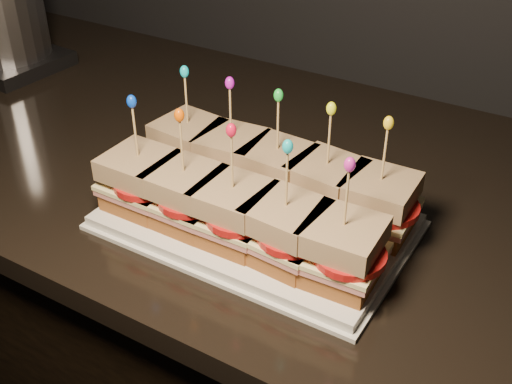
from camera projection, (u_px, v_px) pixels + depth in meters
The scene contains 75 objects.
cabinet at pixel (224, 358), 1.27m from camera, with size 2.38×0.68×0.89m, color black.
granite_slab at pixel (216, 157), 1.02m from camera, with size 2.42×0.72×0.03m, color black.
platter at pixel (256, 222), 0.83m from camera, with size 0.38×0.23×0.02m, color silver.
platter_rim at pixel (256, 225), 0.83m from camera, with size 0.39×0.24×0.01m, color silver.
sandwich_0_bread_bot at pixel (190, 161), 0.92m from camera, with size 0.08×0.08×0.02m, color brown.
sandwich_0_ham at pixel (190, 152), 0.91m from camera, with size 0.09×0.09×0.01m, color #BA5F5E.
sandwich_0_cheese at pixel (189, 148), 0.91m from camera, with size 0.09×0.09×0.01m, color #F1E59B.
sandwich_0_tomato at pixel (194, 147), 0.89m from camera, with size 0.08×0.08×0.01m, color red.
sandwich_0_bread_top at pixel (188, 131), 0.89m from camera, with size 0.08×0.08×0.03m, color #522D12.
sandwich_0_pick at pixel (186, 103), 0.87m from camera, with size 0.00×0.00×0.09m, color tan.
sandwich_0_frill at pixel (184, 71), 0.84m from camera, with size 0.01×0.01×0.02m, color #0AB6C9.
sandwich_1_bread_bot at pixel (232, 175), 0.89m from camera, with size 0.08×0.08×0.02m, color brown.
sandwich_1_ham at pixel (232, 165), 0.88m from camera, with size 0.09×0.09×0.01m, color #BA5F5E.
sandwich_1_cheese at pixel (232, 161), 0.88m from camera, with size 0.09×0.09×0.01m, color #F1E59B.
sandwich_1_tomato at pixel (236, 161), 0.86m from camera, with size 0.08×0.08×0.01m, color red.
sandwich_1_bread_top at pixel (231, 144), 0.86m from camera, with size 0.08×0.08×0.03m, color #522D12.
sandwich_1_pick at pixel (230, 115), 0.84m from camera, with size 0.00×0.00×0.09m, color tan.
sandwich_1_frill at pixel (230, 83), 0.81m from camera, with size 0.01×0.01×0.02m, color #BB10C2.
sandwich_2_bread_bot at pixel (276, 189), 0.86m from camera, with size 0.08×0.08×0.02m, color brown.
sandwich_2_ham at pixel (277, 180), 0.85m from camera, with size 0.09×0.09×0.01m, color #BA5F5E.
sandwich_2_cheese at pixel (277, 175), 0.85m from camera, with size 0.09×0.09×0.01m, color #F1E59B.
sandwich_2_tomato at pixel (283, 175), 0.83m from camera, with size 0.08×0.08×0.01m, color red.
sandwich_2_bread_top at pixel (277, 158), 0.83m from camera, with size 0.08×0.08×0.03m, color #522D12.
sandwich_2_pick at pixel (278, 128), 0.81m from camera, with size 0.00×0.00×0.09m, color tan.
sandwich_2_frill at pixel (278, 95), 0.78m from camera, with size 0.01×0.01×0.02m, color green.
sandwich_3_bread_bot at pixel (324, 205), 0.83m from camera, with size 0.08×0.08×0.02m, color brown.
sandwich_3_ham at pixel (325, 195), 0.82m from camera, with size 0.09×0.09×0.01m, color #BA5F5E.
sandwich_3_cheese at pixel (325, 190), 0.81m from camera, with size 0.09×0.09×0.01m, color #F1E59B.
sandwich_3_tomato at pixel (332, 190), 0.80m from camera, with size 0.08×0.08×0.01m, color red.
sandwich_3_bread_top at pixel (327, 173), 0.80m from camera, with size 0.08×0.08×0.03m, color #522D12.
sandwich_3_pick at pixel (329, 142), 0.78m from camera, with size 0.00×0.00×0.09m, color tan.
sandwich_3_frill at pixel (331, 108), 0.75m from camera, with size 0.01×0.01×0.02m, color #E2F117.
sandwich_4_bread_bot at pixel (376, 222), 0.80m from camera, with size 0.08×0.08×0.02m, color brown.
sandwich_4_ham at pixel (377, 212), 0.79m from camera, with size 0.09×0.09×0.01m, color #BA5F5E.
sandwich_4_cheese at pixel (378, 207), 0.78m from camera, with size 0.09×0.09×0.01m, color #F1E59B.
sandwich_4_tomato at pixel (386, 207), 0.77m from camera, with size 0.08×0.08×0.01m, color red.
sandwich_4_bread_top at pixel (380, 189), 0.77m from camera, with size 0.08×0.08×0.03m, color #522D12.
sandwich_4_pick at pixel (384, 157), 0.75m from camera, with size 0.00×0.00×0.09m, color tan.
sandwich_4_frill at pixel (389, 123), 0.72m from camera, with size 0.01×0.01×0.02m, color yellow.
sandwich_5_bread_bot at pixel (143, 197), 0.84m from camera, with size 0.08×0.08×0.02m, color brown.
sandwich_5_ham at pixel (142, 187), 0.83m from camera, with size 0.09×0.09×0.01m, color #BA5F5E.
sandwich_5_cheese at pixel (141, 182), 0.83m from camera, with size 0.09×0.09×0.01m, color #F1E59B.
sandwich_5_tomato at pixel (145, 182), 0.82m from camera, with size 0.08×0.08×0.01m, color red.
sandwich_5_bread_top at pixel (139, 165), 0.82m from camera, with size 0.08×0.08×0.03m, color #522D12.
sandwich_5_pick at pixel (135, 135), 0.79m from camera, with size 0.00×0.00×0.09m, color tan.
sandwich_5_frill at pixel (132, 101), 0.77m from camera, with size 0.01×0.01×0.02m, color #093BCC.
sandwich_6_bread_bot at pixel (186, 213), 0.81m from camera, with size 0.08×0.08×0.02m, color brown.
sandwich_6_ham at pixel (186, 203), 0.80m from camera, with size 0.09×0.09×0.01m, color #BA5F5E.
sandwich_6_cheese at pixel (185, 198), 0.80m from camera, with size 0.09×0.09×0.01m, color #F1E59B.
sandwich_6_tomato at pixel (190, 198), 0.79m from camera, with size 0.08×0.08×0.01m, color red.
sandwich_6_bread_top at pixel (184, 181), 0.79m from camera, with size 0.08×0.08×0.03m, color #522D12.
sandwich_6_pick at pixel (182, 149), 0.76m from camera, with size 0.00×0.00×0.09m, color tan.
sandwich_6_frill at pixel (179, 115), 0.74m from camera, with size 0.01×0.01×0.02m, color #EB5601.
sandwich_7_bread_bot at pixel (234, 230), 0.78m from camera, with size 0.08×0.08×0.02m, color brown.
sandwich_7_ham at pixel (233, 220), 0.77m from camera, with size 0.09×0.09×0.01m, color #BA5F5E.
sandwich_7_cheese at pixel (233, 215), 0.77m from camera, with size 0.09×0.09×0.01m, color #F1E59B.
sandwich_7_tomato at pixel (239, 216), 0.76m from camera, with size 0.08×0.08×0.01m, color red.
sandwich_7_bread_top at pixel (233, 197), 0.76m from camera, with size 0.08×0.08×0.03m, color #522D12.
sandwich_7_pick at pixel (232, 165), 0.73m from camera, with size 0.00×0.00×0.09m, color tan.
sandwich_7_frill at pixel (231, 130), 0.71m from camera, with size 0.01×0.01×0.02m, color red.
sandwich_8_bread_bot at pixel (285, 249), 0.75m from camera, with size 0.08×0.08×0.02m, color brown.
sandwich_8_ham at pixel (285, 239), 0.74m from camera, with size 0.09×0.09×0.01m, color #BA5F5E.
sandwich_8_cheese at pixel (285, 234), 0.74m from camera, with size 0.09×0.09×0.01m, color #F1E59B.
sandwich_8_tomato at pixel (292, 235), 0.73m from camera, with size 0.08×0.08×0.01m, color red.
sandwich_8_bread_top at pixel (286, 215), 0.72m from camera, with size 0.08×0.08×0.03m, color #522D12.
sandwich_8_pick at pixel (287, 183), 0.70m from camera, with size 0.00×0.00×0.09m, color tan.
sandwich_8_frill at pixel (288, 147), 0.68m from camera, with size 0.01×0.01×0.02m, color #14ADB7.
sandwich_9_bread_bot at pixel (340, 269), 0.72m from camera, with size 0.08×0.08×0.02m, color brown.
sandwich_9_ham at pixel (341, 259), 0.71m from camera, with size 0.09×0.09×0.01m, color #BA5F5E.
sandwich_9_cheese at pixel (341, 254), 0.71m from camera, with size 0.09×0.09×0.01m, color #F1E59B.
sandwich_9_tomato at pixel (350, 255), 0.69m from camera, with size 0.08×0.08×0.01m, color red.
sandwich_9_bread_top at pixel (343, 235), 0.69m from camera, with size 0.08×0.08×0.03m, color #522D12.
sandwich_9_pick at pixel (346, 201), 0.67m from camera, with size 0.00×0.00×0.09m, color tan.
sandwich_9_frill at pixel (350, 165), 0.64m from camera, with size 0.01×0.01×0.02m, color #C02195.
appliance_base at pixel (8, 60), 1.28m from camera, with size 0.21×0.18×0.03m, color #262628.
Camera 1 is at (0.00, 0.93, 1.42)m, focal length 45.00 mm.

